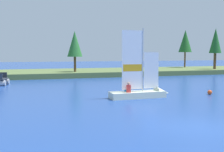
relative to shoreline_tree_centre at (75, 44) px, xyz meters
The scene contains 7 objects.
ground_plane 28.51m from the shoreline_tree_centre, 87.57° to the right, with size 200.00×200.00×0.00m, color #234793.
shore_bank 5.48m from the shoreline_tree_centre, 69.12° to the left, with size 80.00×11.59×0.73m, color #5B703D.
shoreline_tree_centre is the anchor object (origin of this frame).
shoreline_tree_midright 22.82m from the shoreline_tree_centre, 15.57° to the left, with size 2.47×2.47×7.05m.
shoreline_tree_right 23.77m from the shoreline_tree_centre, ahead, with size 2.00×2.00×6.87m.
sailboat 20.21m from the shoreline_tree_centre, 83.22° to the right, with size 4.87×1.38×5.64m.
channel_buoy 21.91m from the shoreline_tree_centre, 68.06° to the right, with size 0.38×0.38×0.38m, color #E54C19.
Camera 1 is at (-7.26, -10.32, 3.40)m, focal length 42.77 mm.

